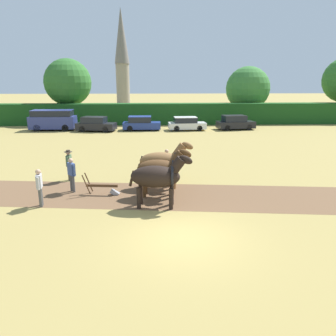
{
  "coord_description": "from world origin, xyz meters",
  "views": [
    {
      "loc": [
        -0.97,
        -10.48,
        5.4
      ],
      "look_at": [
        -0.31,
        5.33,
        1.1
      ],
      "focal_mm": 35.0,
      "sensor_mm": 36.0,
      "label": 1
    }
  ],
  "objects_px": {
    "draft_horse_lead_right": "(161,169)",
    "draft_horse_trail_left": "(163,161)",
    "parked_van": "(53,120)",
    "farmer_at_plow": "(72,172)",
    "farmer_beside_team": "(167,161)",
    "parked_car_center": "(187,124)",
    "parked_car_center_left": "(141,123)",
    "parked_car_left": "(96,124)",
    "farmer_onlooker_right": "(69,163)",
    "tree_left": "(68,82)",
    "farmer_onlooker_left": "(39,185)",
    "church_spire": "(122,56)",
    "tree_center_left": "(248,89)",
    "draft_horse_lead_left": "(158,177)",
    "parked_car_center_right": "(235,123)",
    "plow": "(105,188)"
  },
  "relations": [
    {
      "from": "draft_horse_lead_left",
      "to": "parked_car_center_right",
      "type": "relative_size",
      "value": 0.66
    },
    {
      "from": "draft_horse_lead_right",
      "to": "farmer_onlooker_right",
      "type": "relative_size",
      "value": 1.58
    },
    {
      "from": "parked_van",
      "to": "tree_left",
      "type": "bearing_deg",
      "value": 87.64
    },
    {
      "from": "parked_car_center_left",
      "to": "parked_car_center_right",
      "type": "bearing_deg",
      "value": 0.59
    },
    {
      "from": "parked_van",
      "to": "farmer_at_plow",
      "type": "bearing_deg",
      "value": -71.84
    },
    {
      "from": "draft_horse_lead_right",
      "to": "plow",
      "type": "bearing_deg",
      "value": -180.0
    },
    {
      "from": "draft_horse_lead_right",
      "to": "parked_car_center_left",
      "type": "relative_size",
      "value": 0.67
    },
    {
      "from": "plow",
      "to": "farmer_onlooker_left",
      "type": "height_order",
      "value": "farmer_onlooker_left"
    },
    {
      "from": "parked_van",
      "to": "tree_center_left",
      "type": "bearing_deg",
      "value": 18.02
    },
    {
      "from": "farmer_onlooker_left",
      "to": "farmer_onlooker_right",
      "type": "distance_m",
      "value": 3.8
    },
    {
      "from": "draft_horse_lead_right",
      "to": "farmer_onlooker_left",
      "type": "distance_m",
      "value": 5.4
    },
    {
      "from": "farmer_onlooker_right",
      "to": "farmer_onlooker_left",
      "type": "bearing_deg",
      "value": -95.07
    },
    {
      "from": "draft_horse_lead_left",
      "to": "farmer_onlooker_left",
      "type": "height_order",
      "value": "draft_horse_lead_left"
    },
    {
      "from": "tree_left",
      "to": "church_spire",
      "type": "bearing_deg",
      "value": 78.12
    },
    {
      "from": "church_spire",
      "to": "farmer_at_plow",
      "type": "bearing_deg",
      "value": -87.8
    },
    {
      "from": "draft_horse_trail_left",
      "to": "parked_car_center_left",
      "type": "relative_size",
      "value": 0.71
    },
    {
      "from": "tree_left",
      "to": "parked_car_center_right",
      "type": "bearing_deg",
      "value": -19.72
    },
    {
      "from": "church_spire",
      "to": "parked_van",
      "type": "xyz_separation_m",
      "value": [
        -5.04,
        -29.64,
        -8.48
      ]
    },
    {
      "from": "farmer_onlooker_left",
      "to": "parked_car_center",
      "type": "relative_size",
      "value": 0.41
    },
    {
      "from": "farmer_onlooker_left",
      "to": "farmer_onlooker_right",
      "type": "relative_size",
      "value": 0.98
    },
    {
      "from": "parked_van",
      "to": "parked_car_left",
      "type": "bearing_deg",
      "value": -11.38
    },
    {
      "from": "farmer_beside_team",
      "to": "parked_car_center",
      "type": "relative_size",
      "value": 0.4
    },
    {
      "from": "tree_left",
      "to": "parked_van",
      "type": "distance_m",
      "value": 7.8
    },
    {
      "from": "farmer_at_plow",
      "to": "parked_car_left",
      "type": "xyz_separation_m",
      "value": [
        -2.21,
        19.77,
        -0.26
      ]
    },
    {
      "from": "draft_horse_lead_right",
      "to": "draft_horse_trail_left",
      "type": "xyz_separation_m",
      "value": [
        0.15,
        1.37,
        0.05
      ]
    },
    {
      "from": "draft_horse_lead_right",
      "to": "farmer_onlooker_right",
      "type": "distance_m",
      "value": 5.64
    },
    {
      "from": "church_spire",
      "to": "farmer_onlooker_left",
      "type": "distance_m",
      "value": 52.92
    },
    {
      "from": "draft_horse_lead_right",
      "to": "farmer_at_plow",
      "type": "xyz_separation_m",
      "value": [
        -4.35,
        0.79,
        -0.33
      ]
    },
    {
      "from": "tree_center_left",
      "to": "draft_horse_lead_left",
      "type": "relative_size",
      "value": 2.52
    },
    {
      "from": "parked_car_center",
      "to": "draft_horse_lead_left",
      "type": "bearing_deg",
      "value": -102.27
    },
    {
      "from": "draft_horse_trail_left",
      "to": "farmer_beside_team",
      "type": "height_order",
      "value": "draft_horse_trail_left"
    },
    {
      "from": "draft_horse_lead_right",
      "to": "parked_car_center",
      "type": "height_order",
      "value": "draft_horse_lead_right"
    },
    {
      "from": "draft_horse_lead_right",
      "to": "church_spire",
      "type": "bearing_deg",
      "value": 103.07
    },
    {
      "from": "farmer_onlooker_right",
      "to": "tree_left",
      "type": "bearing_deg",
      "value": 103.46
    },
    {
      "from": "church_spire",
      "to": "farmer_onlooker_left",
      "type": "bearing_deg",
      "value": -88.89
    },
    {
      "from": "plow",
      "to": "farmer_onlooker_left",
      "type": "relative_size",
      "value": 1.06
    },
    {
      "from": "tree_left",
      "to": "parked_car_center",
      "type": "bearing_deg",
      "value": -27.45
    },
    {
      "from": "farmer_beside_team",
      "to": "plow",
      "type": "bearing_deg",
      "value": -144.13
    },
    {
      "from": "draft_horse_lead_right",
      "to": "parked_car_center_left",
      "type": "distance_m",
      "value": 21.11
    },
    {
      "from": "tree_left",
      "to": "parked_car_center_left",
      "type": "distance_m",
      "value": 12.59
    },
    {
      "from": "parked_car_center_right",
      "to": "tree_left",
      "type": "bearing_deg",
      "value": 152.6
    },
    {
      "from": "tree_center_left",
      "to": "farmer_at_plow",
      "type": "relative_size",
      "value": 4.15
    },
    {
      "from": "church_spire",
      "to": "parked_van",
      "type": "distance_m",
      "value": 31.24
    },
    {
      "from": "farmer_at_plow",
      "to": "church_spire",
      "type": "bearing_deg",
      "value": 53.74
    },
    {
      "from": "tree_center_left",
      "to": "draft_horse_lead_right",
      "type": "xyz_separation_m",
      "value": [
        -12.17,
        -29.33,
        -2.87
      ]
    },
    {
      "from": "church_spire",
      "to": "draft_horse_lead_right",
      "type": "distance_m",
      "value": 52.16
    },
    {
      "from": "parked_car_center",
      "to": "tree_left",
      "type": "bearing_deg",
      "value": 148.98
    },
    {
      "from": "plow",
      "to": "parked_car_left",
      "type": "height_order",
      "value": "parked_car_left"
    },
    {
      "from": "farmer_onlooker_right",
      "to": "parked_van",
      "type": "relative_size",
      "value": 0.35
    },
    {
      "from": "tree_center_left",
      "to": "parked_car_center_left",
      "type": "xyz_separation_m",
      "value": [
        -13.87,
        -8.29,
        -3.46
      ]
    }
  ]
}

